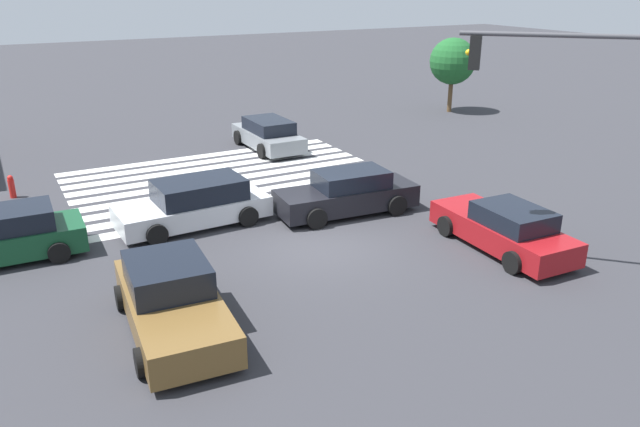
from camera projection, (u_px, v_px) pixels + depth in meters
The scene contains 10 objects.
ground_plane at pixel (320, 246), 18.86m from camera, with size 141.36×141.36×0.00m, color #333338.
crosswalk_markings at pixel (230, 179), 25.14m from camera, with size 12.37×8.20×0.01m.
car_0 at pixel (6, 236), 17.77m from camera, with size 4.36×2.17×1.50m.
car_1 at pixel (504, 228), 18.45m from camera, with size 2.13×4.85×1.42m.
car_2 at pixel (172, 300), 14.24m from camera, with size 2.47×4.95×1.57m.
car_3 at pixel (348, 194), 21.26m from camera, with size 4.94×2.24×1.50m.
car_4 at pixel (195, 204), 20.27m from camera, with size 4.94×2.37×1.50m.
car_5 at pixel (268, 135), 29.28m from camera, with size 2.12×4.65×1.44m.
tree_corner_b at pixel (453, 61), 36.66m from camera, with size 2.70×2.70×4.34m.
fire_hydrant at pixel (12, 187), 22.87m from camera, with size 0.22×0.22×0.86m.
Camera 1 is at (8.21, 15.20, 7.63)m, focal length 35.00 mm.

